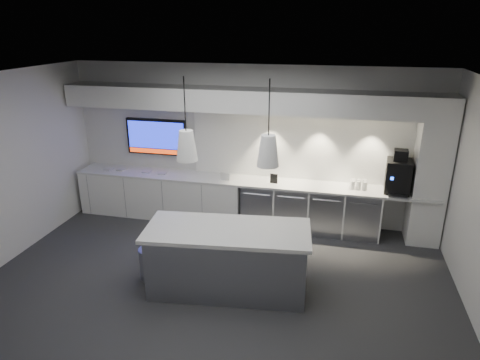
% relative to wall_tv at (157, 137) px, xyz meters
% --- Properties ---
extents(floor, '(7.00, 7.00, 0.00)m').
position_rel_wall_tv_xyz_m(floor, '(1.90, -2.45, -1.56)').
color(floor, '#303032').
rests_on(floor, ground).
extents(ceiling, '(7.00, 7.00, 0.00)m').
position_rel_wall_tv_xyz_m(ceiling, '(1.90, -2.45, 1.44)').
color(ceiling, black).
rests_on(ceiling, wall_back).
extents(wall_back, '(7.00, 0.00, 7.00)m').
position_rel_wall_tv_xyz_m(wall_back, '(1.90, 0.05, -0.06)').
color(wall_back, silver).
rests_on(wall_back, floor).
extents(wall_front, '(7.00, 0.00, 7.00)m').
position_rel_wall_tv_xyz_m(wall_front, '(1.90, -4.95, -0.06)').
color(wall_front, silver).
rests_on(wall_front, floor).
extents(back_counter, '(6.80, 0.65, 0.04)m').
position_rel_wall_tv_xyz_m(back_counter, '(1.90, -0.27, -0.68)').
color(back_counter, silver).
rests_on(back_counter, left_base_cabinets).
extents(left_base_cabinets, '(3.30, 0.63, 0.86)m').
position_rel_wall_tv_xyz_m(left_base_cabinets, '(0.15, -0.27, -1.13)').
color(left_base_cabinets, white).
rests_on(left_base_cabinets, floor).
extents(fridge_unit_a, '(0.60, 0.61, 0.85)m').
position_rel_wall_tv_xyz_m(fridge_unit_a, '(2.15, -0.27, -1.13)').
color(fridge_unit_a, '#9B9EA4').
rests_on(fridge_unit_a, floor).
extents(fridge_unit_b, '(0.60, 0.61, 0.85)m').
position_rel_wall_tv_xyz_m(fridge_unit_b, '(2.78, -0.27, -1.13)').
color(fridge_unit_b, '#9B9EA4').
rests_on(fridge_unit_b, floor).
extents(fridge_unit_c, '(0.60, 0.61, 0.85)m').
position_rel_wall_tv_xyz_m(fridge_unit_c, '(3.41, -0.27, -1.13)').
color(fridge_unit_c, '#9B9EA4').
rests_on(fridge_unit_c, floor).
extents(fridge_unit_d, '(0.60, 0.61, 0.85)m').
position_rel_wall_tv_xyz_m(fridge_unit_d, '(4.04, -0.27, -1.13)').
color(fridge_unit_d, '#9B9EA4').
rests_on(fridge_unit_d, floor).
extents(backsplash, '(4.60, 0.03, 1.30)m').
position_rel_wall_tv_xyz_m(backsplash, '(3.10, 0.03, -0.01)').
color(backsplash, white).
rests_on(backsplash, wall_back).
extents(soffit, '(6.90, 0.60, 0.40)m').
position_rel_wall_tv_xyz_m(soffit, '(1.90, -0.25, 0.84)').
color(soffit, white).
rests_on(soffit, wall_back).
extents(column, '(0.55, 0.55, 2.60)m').
position_rel_wall_tv_xyz_m(column, '(5.10, -0.25, -0.26)').
color(column, white).
rests_on(column, floor).
extents(wall_tv, '(1.25, 0.07, 0.72)m').
position_rel_wall_tv_xyz_m(wall_tv, '(0.00, 0.00, 0.00)').
color(wall_tv, black).
rests_on(wall_tv, wall_back).
extents(island, '(2.41, 1.24, 0.98)m').
position_rel_wall_tv_xyz_m(island, '(2.11, -2.49, -1.07)').
color(island, '#9B9EA4').
rests_on(island, floor).
extents(bin, '(0.38, 0.38, 0.50)m').
position_rel_wall_tv_xyz_m(bin, '(0.90, -2.48, -1.31)').
color(bin, '#9B9EA4').
rests_on(bin, floor).
extents(coffee_machine, '(0.45, 0.61, 0.76)m').
position_rel_wall_tv_xyz_m(coffee_machine, '(4.59, -0.25, -0.35)').
color(coffee_machine, black).
rests_on(coffee_machine, back_counter).
extents(sign_black, '(0.14, 0.04, 0.18)m').
position_rel_wall_tv_xyz_m(sign_black, '(2.42, -0.32, -0.57)').
color(sign_black, black).
rests_on(sign_black, back_counter).
extents(sign_white, '(0.18, 0.04, 0.14)m').
position_rel_wall_tv_xyz_m(sign_white, '(1.51, -0.37, -0.59)').
color(sign_white, silver).
rests_on(sign_white, back_counter).
extents(cup_cluster, '(0.29, 0.18, 0.16)m').
position_rel_wall_tv_xyz_m(cup_cluster, '(3.94, -0.26, -0.58)').
color(cup_cluster, silver).
rests_on(cup_cluster, back_counter).
extents(tray_a, '(0.20, 0.20, 0.02)m').
position_rel_wall_tv_xyz_m(tray_a, '(-0.96, -0.28, -0.65)').
color(tray_a, '#B9B9B9').
rests_on(tray_a, back_counter).
extents(tray_b, '(0.18, 0.18, 0.02)m').
position_rel_wall_tv_xyz_m(tray_b, '(-0.69, -0.27, -0.65)').
color(tray_b, '#B9B9B9').
rests_on(tray_b, back_counter).
extents(tray_c, '(0.17, 0.17, 0.02)m').
position_rel_wall_tv_xyz_m(tray_c, '(-0.14, -0.28, -0.65)').
color(tray_c, '#B9B9B9').
rests_on(tray_c, back_counter).
extents(tray_d, '(0.18, 0.18, 0.02)m').
position_rel_wall_tv_xyz_m(tray_d, '(0.20, -0.29, -0.65)').
color(tray_d, '#B9B9B9').
rests_on(tray_d, back_counter).
extents(pendant_left, '(0.29, 0.29, 1.11)m').
position_rel_wall_tv_xyz_m(pendant_left, '(1.56, -2.49, 0.59)').
color(pendant_left, white).
rests_on(pendant_left, ceiling).
extents(pendant_right, '(0.29, 0.29, 1.11)m').
position_rel_wall_tv_xyz_m(pendant_right, '(2.66, -2.49, 0.59)').
color(pendant_right, white).
rests_on(pendant_right, ceiling).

